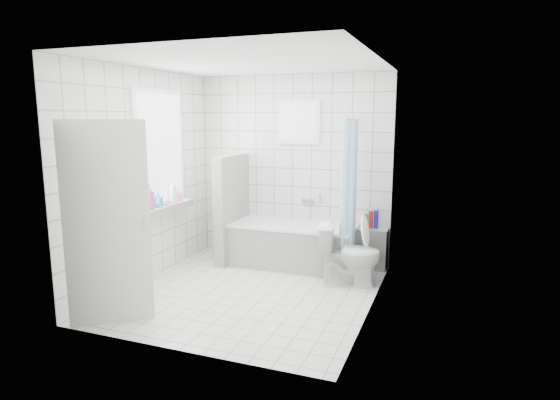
% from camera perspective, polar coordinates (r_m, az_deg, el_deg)
% --- Properties ---
extents(ground, '(3.00, 3.00, 0.00)m').
position_cam_1_polar(ground, '(5.59, -3.68, -11.10)').
color(ground, white).
rests_on(ground, ground).
extents(ceiling, '(3.00, 3.00, 0.00)m').
position_cam_1_polar(ceiling, '(5.25, -4.01, 16.42)').
color(ceiling, white).
rests_on(ceiling, ground).
extents(wall_back, '(2.80, 0.02, 2.60)m').
position_cam_1_polar(wall_back, '(6.65, 1.52, 3.88)').
color(wall_back, white).
rests_on(wall_back, ground).
extents(wall_front, '(2.80, 0.02, 2.60)m').
position_cam_1_polar(wall_front, '(3.97, -12.82, -0.60)').
color(wall_front, white).
rests_on(wall_front, ground).
extents(wall_left, '(0.02, 3.00, 2.60)m').
position_cam_1_polar(wall_left, '(5.98, -16.17, 2.78)').
color(wall_left, white).
rests_on(wall_left, ground).
extents(wall_right, '(0.02, 3.00, 2.60)m').
position_cam_1_polar(wall_right, '(4.86, 11.38, 1.39)').
color(wall_right, white).
rests_on(wall_right, ground).
extents(window_left, '(0.01, 0.90, 1.40)m').
position_cam_1_polar(window_left, '(6.16, -14.30, 5.88)').
color(window_left, white).
rests_on(window_left, wall_left).
extents(window_back, '(0.50, 0.01, 0.50)m').
position_cam_1_polar(window_back, '(6.54, 2.26, 9.47)').
color(window_back, white).
rests_on(window_back, wall_back).
extents(window_sill, '(0.18, 1.02, 0.08)m').
position_cam_1_polar(window_sill, '(6.23, -13.67, -0.92)').
color(window_sill, white).
rests_on(window_sill, wall_left).
extents(door, '(0.66, 0.52, 2.00)m').
position_cam_1_polar(door, '(4.79, -20.31, -2.83)').
color(door, silver).
rests_on(door, ground).
extents(bathtub, '(1.68, 0.77, 0.58)m').
position_cam_1_polar(bathtub, '(6.44, 1.66, -5.48)').
color(bathtub, white).
rests_on(bathtub, ground).
extents(partition_wall, '(0.15, 0.85, 1.50)m').
position_cam_1_polar(partition_wall, '(6.63, -5.88, -1.00)').
color(partition_wall, white).
rests_on(partition_wall, ground).
extents(tiled_ledge, '(0.40, 0.24, 0.55)m').
position_cam_1_polar(tiled_ledge, '(6.44, 11.15, -5.81)').
color(tiled_ledge, white).
rests_on(tiled_ledge, ground).
extents(toilet, '(0.82, 0.59, 0.76)m').
position_cam_1_polar(toilet, '(5.75, 8.46, -6.57)').
color(toilet, white).
rests_on(toilet, ground).
extents(curtain_rod, '(0.02, 0.80, 0.02)m').
position_cam_1_polar(curtain_rod, '(5.97, 8.87, 9.79)').
color(curtain_rod, silver).
rests_on(curtain_rod, wall_back).
extents(shower_curtain, '(0.14, 0.48, 1.78)m').
position_cam_1_polar(shower_curtain, '(5.92, 8.37, 1.05)').
color(shower_curtain, '#53ABF3').
rests_on(shower_curtain, curtain_rod).
extents(tub_faucet, '(0.18, 0.06, 0.06)m').
position_cam_1_polar(tub_faucet, '(6.60, 3.45, -0.14)').
color(tub_faucet, silver).
rests_on(tub_faucet, wall_back).
extents(sill_bottles, '(0.18, 0.77, 0.33)m').
position_cam_1_polar(sill_bottles, '(6.15, -13.98, 0.59)').
color(sill_bottles, '#D168AC').
rests_on(sill_bottles, window_sill).
extents(ledge_bottles, '(0.17, 0.17, 0.24)m').
position_cam_1_polar(ledge_bottles, '(6.35, 11.07, -2.41)').
color(ledge_bottles, red).
rests_on(ledge_bottles, tiled_ledge).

